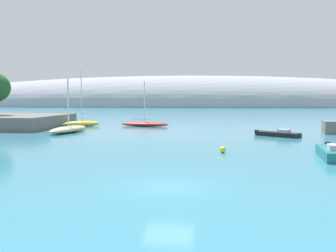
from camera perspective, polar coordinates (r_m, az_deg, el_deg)
The scene contains 9 objects.
water at distance 17.57m, azimuth 0.16°, elevation -10.05°, with size 600.00×600.00×0.00m, color teal.
shore_outcrop at distance 60.15m, azimuth -25.65°, elevation 0.71°, with size 17.99×15.84×1.94m, color #66605B.
distant_ridge at distance 208.61m, azimuth 1.15°, elevation 3.19°, with size 358.09×56.04×37.22m, color #999EA8.
sailboat_yellow_near_shore at distance 57.85m, azimuth -14.05°, elevation 0.46°, with size 6.00×4.34×9.11m.
sailboat_sand_mid_mooring at distance 47.79m, azimuth -16.10°, elevation -0.46°, with size 3.56×8.65×7.17m.
sailboat_red_outer_mooring at distance 56.39m, azimuth -3.90°, elevation 0.37°, with size 8.29×3.01×7.36m.
motorboat_black_foreground at distance 42.99m, azimuth 17.75°, elevation -1.26°, with size 5.04×4.52×0.90m.
motorboat_teal_alongside_breakwater at distance 28.61m, azimuth 25.81°, elevation -4.03°, with size 2.74×5.96×1.13m.
mooring_buoy_yellow at distance 28.77m, azimuth 9.04°, elevation -3.89°, with size 0.53×0.53×0.53m, color yellow.
Camera 1 is at (1.80, -16.92, 4.38)m, focal length 36.84 mm.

